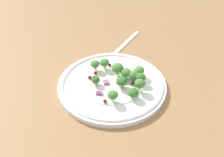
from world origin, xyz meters
The scene contains 26 objects.
ground_plane centered at (0.00, 0.00, -1.00)cm, with size 180.00×180.00×2.00cm, color olive.
plate centered at (-0.62, -1.48, 0.86)cm, with size 26.25×26.25×1.70cm.
dressing_pool centered at (-0.62, -1.48, 1.30)cm, with size 15.22×15.22×0.20cm, color white.
broccoli_floret_0 centered at (-7.02, 0.06, 3.30)cm, with size 2.36×2.36×2.39cm.
broccoli_floret_1 centered at (1.05, 1.84, 3.16)cm, with size 2.67×2.67×2.70cm.
broccoli_floret_2 centered at (-1.17, 1.53, 3.75)cm, with size 2.93×2.93×2.96cm.
broccoli_floret_3 centered at (-5.54, 1.97, 3.23)cm, with size 2.38×2.38×2.41cm.
broccoli_floret_4 centered at (-3.33, -4.31, 2.72)cm, with size 2.02×2.02×2.05cm.
broccoli_floret_5 centered at (3.35, -6.58, 3.31)cm, with size 2.37×2.37×2.40cm.
broccoli_floret_6 centered at (3.10, 2.35, 3.01)cm, with size 2.59×2.59×2.62cm.
broccoli_floret_7 centered at (2.16, -1.46, 3.08)cm, with size 2.62×2.62×2.65cm.
broccoli_floret_8 centered at (3.16, 4.64, 3.06)cm, with size 2.61×2.61×2.64cm.
broccoli_floret_9 centered at (6.30, -2.81, 2.78)cm, with size 2.54×2.54×2.57cm.
broccoli_floret_10 centered at (4.81, 2.56, 3.01)cm, with size 2.52×2.52×2.55cm.
broccoli_floret_11 centered at (6.19, 0.33, 3.50)cm, with size 2.50×2.50×2.53cm.
cranberry_0 centered at (-5.78, -1.49, 1.99)cm, with size 0.84×0.84×0.84cm, color maroon.
cranberry_1 centered at (-5.18, 3.61, 1.75)cm, with size 0.81×0.81×0.81cm, color #4C0A14.
cranberry_2 centered at (2.18, -7.90, 1.84)cm, with size 0.79×0.79×0.79cm, color maroon.
cranberry_3 centered at (-5.90, -3.48, 1.78)cm, with size 0.93×0.93×0.93cm, color maroon.
cranberry_4 centered at (1.90, -0.43, 1.69)cm, with size 0.77×0.77×0.77cm, color maroon.
cranberry_5 centered at (-5.33, -2.62, 1.66)cm, with size 0.70×0.70×0.70cm, color maroon.
cranberry_6 centered at (3.86, 0.80, 2.05)cm, with size 0.83×0.83×0.83cm, color #4C0A14.
onion_bit_0 centered at (-1.67, -2.51, 1.77)cm, with size 1.36×1.29×0.42cm, color #A35B93.
onion_bit_1 centered at (-0.59, -6.49, 1.68)cm, with size 0.97×1.38×0.45cm, color #843D75.
onion_bit_2 centered at (2.56, 4.33, 1.48)cm, with size 1.11×1.15×0.42cm, color #843D75.
fork centered at (-8.99, 14.88, 0.25)cm, with size 3.59×18.69×0.50cm.
Camera 1 is at (28.31, -40.61, 42.49)cm, focal length 42.28 mm.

